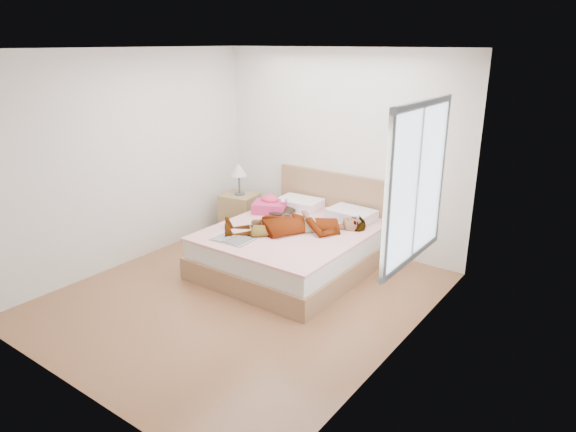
% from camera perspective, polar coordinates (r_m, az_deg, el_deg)
% --- Properties ---
extents(ground, '(4.00, 4.00, 0.00)m').
position_cam_1_polar(ground, '(5.75, -5.05, -8.86)').
color(ground, '#562F1B').
rests_on(ground, ground).
extents(woman, '(1.72, 1.63, 0.24)m').
position_cam_1_polar(woman, '(6.12, 0.95, -0.58)').
color(woman, white).
rests_on(woman, bed).
extents(hair, '(0.48, 0.55, 0.07)m').
position_cam_1_polar(hair, '(6.81, -0.79, 0.72)').
color(hair, black).
rests_on(hair, bed).
extents(phone, '(0.10, 0.11, 0.06)m').
position_cam_1_polar(phone, '(6.68, -0.58, 1.83)').
color(phone, silver).
rests_on(phone, bed).
extents(room_shell, '(4.00, 4.00, 4.00)m').
position_cam_1_polar(room_shell, '(4.56, 14.14, 3.46)').
color(room_shell, white).
rests_on(room_shell, ground).
extents(bed, '(1.80, 2.08, 1.00)m').
position_cam_1_polar(bed, '(6.37, 0.98, -3.18)').
color(bed, olive).
rests_on(bed, ground).
extents(towel, '(0.53, 0.49, 0.22)m').
position_cam_1_polar(towel, '(6.81, -2.04, 1.21)').
color(towel, '#D53A6C').
rests_on(towel, bed).
extents(magazine, '(0.47, 0.33, 0.03)m').
position_cam_1_polar(magazine, '(5.91, -6.23, -2.56)').
color(magazine, silver).
rests_on(magazine, bed).
extents(coffee_mug, '(0.12, 0.10, 0.09)m').
position_cam_1_polar(coffee_mug, '(6.19, -3.88, -1.14)').
color(coffee_mug, white).
rests_on(coffee_mug, bed).
extents(plush_toy, '(0.15, 0.21, 0.11)m').
position_cam_1_polar(plush_toy, '(6.20, -3.49, -0.93)').
color(plush_toy, '#311E0D').
rests_on(plush_toy, bed).
extents(nightstand, '(0.54, 0.50, 1.03)m').
position_cam_1_polar(nightstand, '(7.45, -5.35, 0.61)').
color(nightstand, olive).
rests_on(nightstand, ground).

